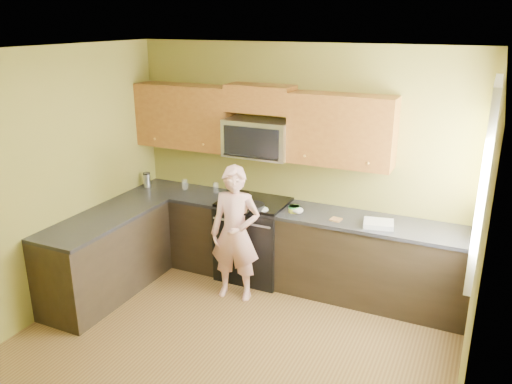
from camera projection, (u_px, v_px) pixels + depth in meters
The scene contains 26 objects.
floor at pixel (215, 363), 4.62m from camera, with size 4.00×4.00×0.00m, color brown.
ceiling at pixel (206, 53), 3.75m from camera, with size 4.00×4.00×0.00m, color white.
wall_back at pixel (298, 164), 5.90m from camera, with size 4.00×4.00×0.00m, color olive.
wall_front at pixel (4, 368), 2.47m from camera, with size 4.00×4.00×0.00m, color olive.
wall_left at pixel (32, 191), 4.99m from camera, with size 4.00×4.00×0.00m, color olive.
wall_right at pixel (475, 273), 3.38m from camera, with size 4.00×4.00×0.00m, color olive.
cabinet_back_run at pixel (286, 247), 5.94m from camera, with size 4.00×0.60×0.88m, color black.
cabinet_left_run at pixel (106, 257), 5.67m from camera, with size 0.60×1.60×0.88m, color black.
countertop_back at pixel (287, 210), 5.78m from camera, with size 4.00×0.62×0.04m, color black.
countertop_left at pixel (103, 219), 5.52m from camera, with size 0.62×1.60×0.04m, color black.
stove at pixel (254, 239), 6.06m from camera, with size 0.76×0.65×0.95m, color black, non-canonical shape.
microwave at pixel (259, 156), 5.86m from camera, with size 0.76×0.40×0.42m, color silver, non-canonical shape.
upper_cab_left at pixel (186, 147), 6.28m from camera, with size 1.22×0.33×0.75m, color brown, non-canonical shape.
upper_cab_right at pixel (340, 165), 5.51m from camera, with size 1.12×0.33×0.75m, color brown, non-canonical shape.
upper_cab_over_mw at pixel (260, 98), 5.68m from camera, with size 0.76×0.33×0.30m, color brown.
window at pixel (485, 180), 4.33m from camera, with size 0.06×1.06×1.66m, color white, non-canonical shape.
woman at pixel (235, 234), 5.52m from camera, with size 0.55×0.36×1.49m, color #F38079.
frying_pan at pixel (253, 209), 5.66m from camera, with size 0.26×0.45×0.06m, color black, non-canonical shape.
butter_tub at pixel (294, 212), 5.65m from camera, with size 0.13×0.13×0.09m, color #FAFF43, non-canonical shape.
toast_slice at pixel (336, 219), 5.42m from camera, with size 0.11×0.11×0.01m, color #B27F47.
napkin_a at pixel (263, 210), 5.63m from camera, with size 0.11×0.12×0.06m, color silver.
napkin_b at pixel (298, 210), 5.61m from camera, with size 0.12×0.13×0.07m, color silver.
dish_towel at pixel (379, 224), 5.26m from camera, with size 0.30×0.24×0.05m, color white.
travel_mug at pixel (147, 187), 6.49m from camera, with size 0.09×0.09×0.19m, color silver, non-canonical shape.
glass_b at pixel (185, 184), 6.40m from camera, with size 0.07×0.07×0.12m, color silver.
glass_c at pixel (216, 187), 6.28m from camera, with size 0.07×0.07×0.12m, color silver.
Camera 1 is at (1.97, -3.36, 2.94)m, focal length 36.09 mm.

